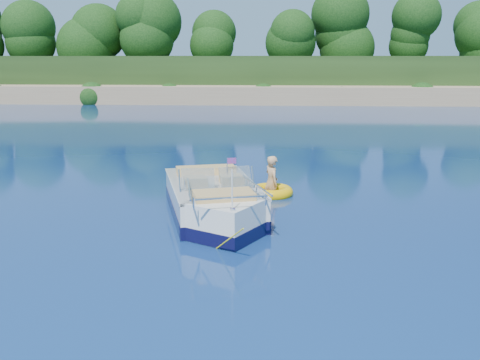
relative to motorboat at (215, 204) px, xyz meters
The scene contains 6 objects.
ground 2.66m from the motorboat, 88.33° to the right, with size 160.00×160.00×0.00m, color #0A1949.
shoreline 61.15m from the motorboat, 89.93° to the left, with size 170.00×59.00×6.00m.
treeline 38.73m from the motorboat, 89.83° to the left, with size 150.00×7.12×8.19m.
motorboat is the anchor object (origin of this frame).
tow_tube 2.84m from the motorboat, 59.47° to the left, with size 1.52×1.52×0.34m.
boy 2.81m from the motorboat, 59.28° to the left, with size 0.61×0.40×1.68m, color tan.
Camera 1 is at (1.27, -10.32, 4.03)m, focal length 40.00 mm.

